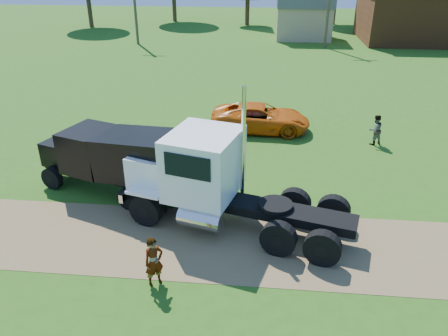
# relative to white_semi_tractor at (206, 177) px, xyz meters

# --- Properties ---
(ground) EXTENTS (140.00, 140.00, 0.00)m
(ground) POSITION_rel_white_semi_tractor_xyz_m (1.96, -1.56, -1.75)
(ground) COLOR #2C5B13
(ground) RESTS_ON ground
(dirt_track) EXTENTS (120.00, 4.20, 0.01)m
(dirt_track) POSITION_rel_white_semi_tractor_xyz_m (1.96, -1.56, -1.75)
(dirt_track) COLOR brown
(dirt_track) RESTS_ON ground
(white_semi_tractor) EXTENTS (8.68, 4.77, 5.13)m
(white_semi_tractor) POSITION_rel_white_semi_tractor_xyz_m (0.00, 0.00, 0.00)
(white_semi_tractor) COLOR black
(white_semi_tractor) RESTS_ON ground
(black_dump_truck) EXTENTS (7.06, 4.17, 3.02)m
(black_dump_truck) POSITION_rel_white_semi_tractor_xyz_m (-3.80, 1.57, -0.09)
(black_dump_truck) COLOR black
(black_dump_truck) RESTS_ON ground
(orange_pickup) EXTENTS (5.51, 2.63, 1.52)m
(orange_pickup) POSITION_rel_white_semi_tractor_xyz_m (1.81, 9.27, -0.99)
(orange_pickup) COLOR #CD5909
(orange_pickup) RESTS_ON ground
(spectator_a) EXTENTS (0.72, 0.68, 1.65)m
(spectator_a) POSITION_rel_white_semi_tractor_xyz_m (-1.08, -3.77, -0.93)
(spectator_a) COLOR #999999
(spectator_a) RESTS_ON ground
(spectator_b) EXTENTS (0.97, 0.88, 1.61)m
(spectator_b) POSITION_rel_white_semi_tractor_xyz_m (7.80, 7.90, -0.95)
(spectator_b) COLOR #999999
(spectator_b) RESTS_ON ground
(brick_building) EXTENTS (15.40, 10.40, 5.30)m
(brick_building) POSITION_rel_white_semi_tractor_xyz_m (19.96, 38.44, 0.91)
(brick_building) COLOR brown
(brick_building) RESTS_ON ground
(tan_shed) EXTENTS (6.20, 5.40, 4.70)m
(tan_shed) POSITION_rel_white_semi_tractor_xyz_m (5.96, 38.44, 0.67)
(tan_shed) COLOR tan
(tan_shed) RESTS_ON ground
(utility_poles) EXTENTS (42.20, 0.28, 9.00)m
(utility_poles) POSITION_rel_white_semi_tractor_xyz_m (7.96, 33.44, 2.96)
(utility_poles) COLOR #4E3B2C
(utility_poles) RESTS_ON ground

